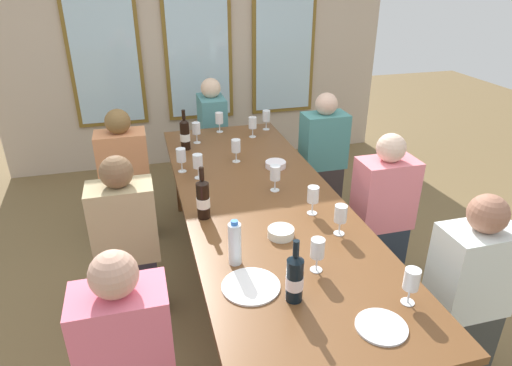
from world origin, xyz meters
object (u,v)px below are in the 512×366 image
Objects in this scene: white_plate_0 at (251,286)px; seated_person_4 at (127,245)px; white_plate_1 at (381,327)px; tasting_bowl_0 at (276,164)px; dining_table at (262,208)px; wine_bottle_0 at (203,199)px; wine_glass_1 at (313,195)px; wine_glass_5 at (181,156)px; seated_person_1 at (323,158)px; seated_person_5 at (382,215)px; seated_person_3 at (467,296)px; seated_person_6 at (213,137)px; wine_glass_6 at (266,117)px; wine_bottle_1 at (295,278)px; wine_glass_10 at (411,281)px; wine_glass_7 at (275,174)px; tasting_bowl_1 at (281,233)px; wine_glass_3 at (219,119)px; wine_bottle_2 at (185,134)px; wine_glass_11 at (253,124)px; wine_glass_9 at (341,214)px; wine_glass_0 at (318,249)px; water_bottle at (235,243)px; wine_glass_2 at (196,129)px; wine_glass_4 at (236,146)px; wine_glass_8 at (198,162)px.

white_plate_0 is 0.24× the size of seated_person_4.
white_plate_1 is 1.42× the size of tasting_bowl_0.
dining_table is at bearing 98.03° from white_plate_1.
wine_bottle_0 is 1.83× the size of wine_glass_1.
seated_person_1 reaches higher than wine_glass_5.
seated_person_3 is at bearing -90.00° from seated_person_5.
white_plate_1 is 2.99m from seated_person_6.
wine_glass_6 is at bearing 101.47° from seated_person_3.
wine_bottle_1 reaches higher than wine_glass_10.
wine_glass_6 is 1.43m from seated_person_5.
wine_glass_7 is (-0.28, -1.17, 0.00)m from wine_glass_6.
tasting_bowl_1 is 0.83× the size of wine_glass_1.
wine_glass_6 is (0.41, -0.04, -0.00)m from wine_glass_3.
wine_bottle_2 is at bearing 108.85° from wine_glass_10.
wine_glass_6 is 1.00× the size of wine_glass_11.
seated_person_6 is (0.12, 2.72, -0.33)m from wine_bottle_1.
wine_glass_0 is at bearing -131.81° from wine_glass_9.
seated_person_4 reaches higher than water_bottle.
wine_glass_1 reaches higher than tasting_bowl_1.
wine_glass_10 is at bearing -60.29° from tasting_bowl_1.
white_plate_0 is at bearing -108.07° from wine_glass_6.
wine_bottle_2 is (0.03, 1.11, 0.00)m from wine_bottle_0.
water_bottle is 0.82m from wine_glass_7.
wine_glass_2 is 0.16× the size of seated_person_6.
wine_bottle_2 is (-0.24, 1.92, 0.01)m from wine_bottle_1.
wine_glass_4 is (-0.25, 0.18, 0.10)m from tasting_bowl_0.
wine_glass_1 is 0.88m from wine_glass_8.
white_plate_1 is 1.22× the size of wine_glass_5.
wine_glass_11 is at bearing 72.58° from water_bottle.
wine_bottle_0 is at bearing -86.01° from wine_glass_5.
wine_glass_4 is 0.55m from wine_glass_7.
seated_person_4 is (-0.51, -0.39, -0.34)m from wine_glass_8.
tasting_bowl_0 is 0.86× the size of wine_glass_0.
wine_glass_3 is 1.64m from seated_person_5.
wine_glass_6 is at bearing 69.39° from water_bottle.
white_plate_1 is 0.67× the size of wine_bottle_0.
wine_glass_0 is 1.00× the size of wine_glass_6.
water_bottle reaches higher than tasting_bowl_0.
wine_bottle_1 is (-0.12, -0.94, 0.18)m from dining_table.
seated_person_1 reaches higher than wine_glass_1.
wine_bottle_0 is at bearing -18.69° from seated_person_4.
wine_bottle_1 is 1.02m from seated_person_3.
wine_glass_0 is at bearing -71.70° from wine_glass_8.
seated_person_1 is at bearing 41.75° from tasting_bowl_0.
wine_bottle_2 reaches higher than wine_bottle_0.
wine_glass_4 is 1.00× the size of wine_glass_9.
white_plate_0 is 1.91m from wine_glass_2.
tasting_bowl_1 is at bearing -143.32° from wine_glass_1.
tasting_bowl_1 is 0.83× the size of wine_glass_3.
seated_person_6 is (0.33, 1.37, -0.34)m from wine_glass_8.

